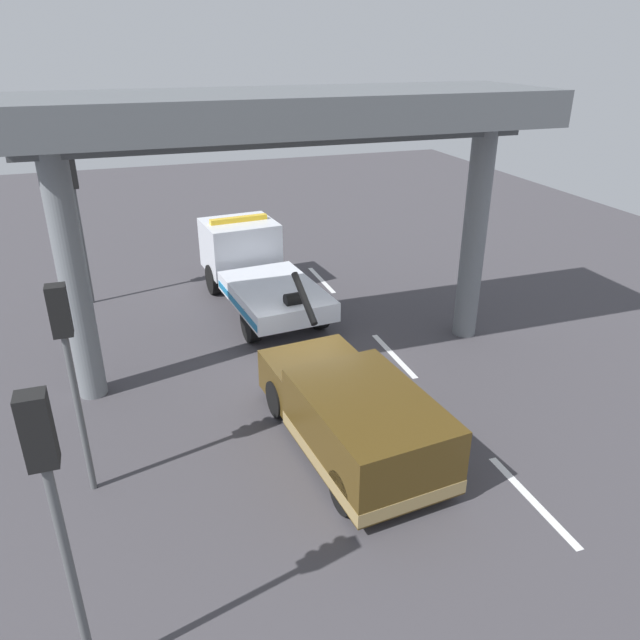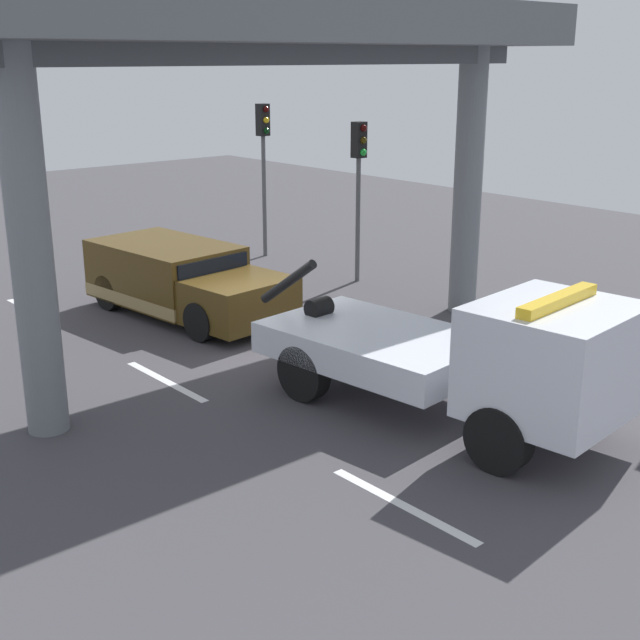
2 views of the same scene
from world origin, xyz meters
name	(u,v)px [view 2 (image 2 of 2)]	position (x,y,z in m)	size (l,w,h in m)	color
ground_plane	(276,353)	(0.00, 0.00, -0.05)	(60.00, 40.00, 0.10)	#423F44
lane_stripe_west	(31,311)	(-6.00, -2.58, 0.00)	(2.60, 0.16, 0.01)	silver
lane_stripe_mid	(166,381)	(0.00, -2.58, 0.00)	(2.60, 0.16, 0.01)	silver
lane_stripe_east	(403,505)	(6.00, -2.58, 0.00)	(2.60, 0.16, 0.01)	silver
tow_truck_white	(471,356)	(4.91, 0.08, 1.20)	(7.34, 2.94, 2.46)	silver
towed_van_green	(181,281)	(-3.49, -0.01, 0.78)	(5.38, 2.65, 1.58)	#4C3814
overpass_structure	(292,45)	(0.59, 0.00, 5.92)	(3.60, 12.20, 6.74)	slate
traffic_light_near	(264,147)	(-6.98, 5.11, 3.22)	(0.39, 0.32, 4.43)	#515456
traffic_light_far	(359,166)	(-2.98, 5.11, 3.03)	(0.39, 0.32, 4.15)	#515456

